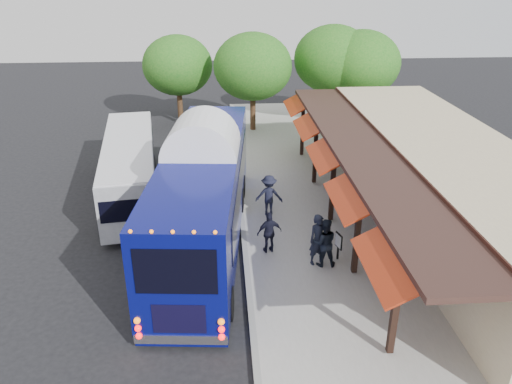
# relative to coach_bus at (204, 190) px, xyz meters

# --- Properties ---
(ground) EXTENTS (90.00, 90.00, 0.00)m
(ground) POSITION_rel_coach_bus_xyz_m (1.45, -2.95, -2.20)
(ground) COLOR black
(ground) RESTS_ON ground
(sidewalk) EXTENTS (10.00, 40.00, 0.15)m
(sidewalk) POSITION_rel_coach_bus_xyz_m (6.45, 1.05, -2.12)
(sidewalk) COLOR #9E9B93
(sidewalk) RESTS_ON ground
(curb) EXTENTS (0.20, 40.00, 0.16)m
(curb) POSITION_rel_coach_bus_xyz_m (1.50, 1.05, -2.12)
(curb) COLOR gray
(curb) RESTS_ON ground
(station_shelter) EXTENTS (8.15, 20.00, 3.60)m
(station_shelter) POSITION_rel_coach_bus_xyz_m (9.83, 1.05, -0.35)
(station_shelter) COLOR tan
(station_shelter) RESTS_ON ground
(coach_bus) EXTENTS (3.84, 12.97, 4.09)m
(coach_bus) POSITION_rel_coach_bus_xyz_m (0.00, 0.00, 0.00)
(coach_bus) COLOR #080D62
(coach_bus) RESTS_ON ground
(city_bus) EXTENTS (3.58, 10.40, 2.74)m
(city_bus) POSITION_rel_coach_bus_xyz_m (-3.58, 4.54, -0.68)
(city_bus) COLOR gray
(city_bus) RESTS_ON ground
(ped_a) EXTENTS (0.80, 0.64, 1.93)m
(ped_a) POSITION_rel_coach_bus_xyz_m (4.07, -2.19, -1.08)
(ped_a) COLOR black
(ped_a) RESTS_ON sidewalk
(ped_b) EXTENTS (0.92, 0.74, 1.83)m
(ped_b) POSITION_rel_coach_bus_xyz_m (4.26, -2.31, -1.13)
(ped_b) COLOR black
(ped_b) RESTS_ON sidewalk
(ped_c) EXTENTS (1.03, 0.62, 1.64)m
(ped_c) POSITION_rel_coach_bus_xyz_m (2.40, -1.25, -1.23)
(ped_c) COLOR black
(ped_c) RESTS_ON sidewalk
(ped_d) EXTENTS (1.25, 0.83, 1.81)m
(ped_d) POSITION_rel_coach_bus_xyz_m (2.68, 1.84, -1.14)
(ped_d) COLOR black
(ped_d) RESTS_ON sidewalk
(sign_board) EXTENTS (0.17, 0.47, 1.05)m
(sign_board) POSITION_rel_coach_bus_xyz_m (4.86, -1.97, -1.33)
(sign_board) COLOR black
(sign_board) RESTS_ON sidewalk
(tree_left) EXTENTS (4.97, 4.97, 6.37)m
(tree_left) POSITION_rel_coach_bus_xyz_m (2.79, 14.33, 2.05)
(tree_left) COLOR #382314
(tree_left) RESTS_ON ground
(tree_mid) EXTENTS (5.20, 5.20, 6.65)m
(tree_mid) POSITION_rel_coach_bus_xyz_m (8.19, 15.63, 2.24)
(tree_mid) COLOR #382314
(tree_mid) RESTS_ON ground
(tree_right) EXTENTS (5.00, 5.00, 6.40)m
(tree_right) POSITION_rel_coach_bus_xyz_m (9.92, 14.89, 2.07)
(tree_right) COLOR #382314
(tree_right) RESTS_ON ground
(tree_far) EXTENTS (4.67, 4.67, 5.98)m
(tree_far) POSITION_rel_coach_bus_xyz_m (-2.10, 16.59, 1.79)
(tree_far) COLOR #382314
(tree_far) RESTS_ON ground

